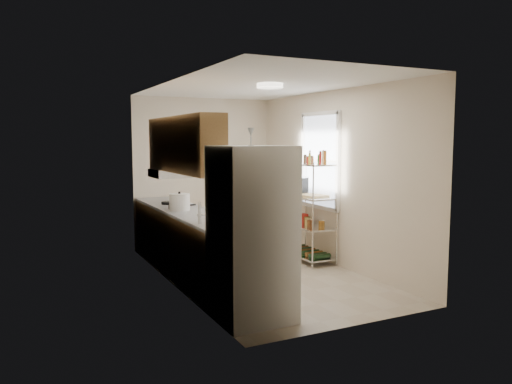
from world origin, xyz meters
TOP-DOWN VIEW (x-y plane):
  - room at (0.00, 0.00)m, footprint 2.52×4.42m
  - counter_run at (-0.92, 0.44)m, footprint 0.63×3.51m
  - upper_cabinets at (-1.05, 0.10)m, footprint 0.33×2.20m
  - range_hood at (-1.00, 0.90)m, footprint 0.50×0.60m
  - window at (1.23, 0.35)m, footprint 0.06×1.00m
  - bakers_rack at (1.00, 0.30)m, footprint 0.45×0.90m
  - ceiling_dome at (0.00, -0.30)m, footprint 0.34×0.34m
  - refrigerator at (-0.87, -1.55)m, footprint 0.75×0.75m
  - wine_glass_a at (-0.94, -1.68)m, footprint 0.06×0.06m
  - wine_glass_b at (-0.92, -1.62)m, footprint 0.06×0.06m
  - rice_cooker at (-1.00, 0.48)m, footprint 0.28×0.28m
  - frying_pan_large at (-0.95, 0.67)m, footprint 0.37×0.37m
  - frying_pan_small at (-0.96, 1.17)m, footprint 0.26×0.26m
  - cutting_board at (1.04, 0.26)m, footprint 0.36×0.45m
  - espresso_machine at (1.03, 0.63)m, footprint 0.22×0.28m
  - storage_bag at (1.05, 0.53)m, footprint 0.10×0.13m

SIDE VIEW (x-z plane):
  - counter_run at x=-0.92m, z-range 0.00..0.90m
  - storage_bag at x=1.05m, z-range 0.56..0.71m
  - refrigerator at x=-0.87m, z-range 0.00..1.81m
  - frying_pan_small at x=-0.96m, z-range 0.90..0.94m
  - frying_pan_large at x=-0.95m, z-range 0.90..0.95m
  - rice_cooker at x=-1.00m, z-range 0.90..1.13m
  - cutting_board at x=1.04m, z-range 1.01..1.04m
  - bakers_rack at x=1.00m, z-range 0.24..1.97m
  - espresso_machine at x=1.03m, z-range 1.01..1.30m
  - room at x=0.00m, z-range -0.01..2.61m
  - range_hood at x=-1.00m, z-range 1.33..1.45m
  - window at x=1.23m, z-range 0.82..2.28m
  - upper_cabinets at x=-1.05m, z-range 1.45..2.17m
  - wine_glass_b at x=-0.92m, z-range 1.81..1.99m
  - wine_glass_a at x=-0.94m, z-range 1.81..1.99m
  - ceiling_dome at x=0.00m, z-range 2.54..2.60m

